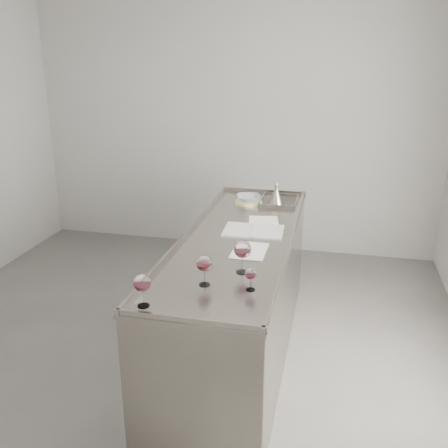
% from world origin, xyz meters
% --- Properties ---
extents(room_shell, '(4.54, 5.04, 2.84)m').
position_xyz_m(room_shell, '(0.00, 0.00, 1.40)').
color(room_shell, '#514E4C').
rests_on(room_shell, ground).
extents(counter, '(0.77, 2.42, 0.97)m').
position_xyz_m(counter, '(0.50, 0.30, 0.47)').
color(counter, gray).
rests_on(counter, ground).
extents(wine_glass_left, '(0.09, 0.09, 0.18)m').
position_xyz_m(wine_glass_left, '(0.23, -0.78, 1.07)').
color(wine_glass_left, white).
rests_on(wine_glass_left, counter).
extents(wine_glass_middle, '(0.09, 0.09, 0.18)m').
position_xyz_m(wine_glass_middle, '(0.47, -0.47, 1.07)').
color(wine_glass_middle, white).
rests_on(wine_glass_middle, counter).
extents(wine_glass_right, '(0.10, 0.10, 0.20)m').
position_xyz_m(wine_glass_right, '(0.64, -0.26, 1.08)').
color(wine_glass_right, white).
rests_on(wine_glass_right, counter).
extents(wine_glass_small, '(0.06, 0.06, 0.13)m').
position_xyz_m(wine_glass_small, '(0.73, -0.48, 1.03)').
color(wine_glass_small, white).
rests_on(wine_glass_small, counter).
extents(notebook, '(0.44, 0.32, 0.02)m').
position_xyz_m(notebook, '(0.59, 0.44, 0.95)').
color(notebook, white).
rests_on(notebook, counter).
extents(loose_paper_top, '(0.28, 0.35, 0.00)m').
position_xyz_m(loose_paper_top, '(0.63, 0.65, 0.94)').
color(loose_paper_top, white).
rests_on(loose_paper_top, counter).
extents(loose_paper_under, '(0.22, 0.31, 0.00)m').
position_xyz_m(loose_paper_under, '(0.63, 0.07, 0.94)').
color(loose_paper_under, silver).
rests_on(loose_paper_under, counter).
extents(trivet, '(0.27, 0.27, 0.02)m').
position_xyz_m(trivet, '(0.42, 1.13, 0.95)').
color(trivet, beige).
rests_on(trivet, counter).
extents(ceramic_bowl, '(0.25, 0.25, 0.05)m').
position_xyz_m(ceramic_bowl, '(0.42, 1.13, 0.98)').
color(ceramic_bowl, gray).
rests_on(ceramic_bowl, trivet).
extents(wine_funnel, '(0.14, 0.14, 0.21)m').
position_xyz_m(wine_funnel, '(0.66, 1.15, 1.00)').
color(wine_funnel, '#9D958C').
rests_on(wine_funnel, counter).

